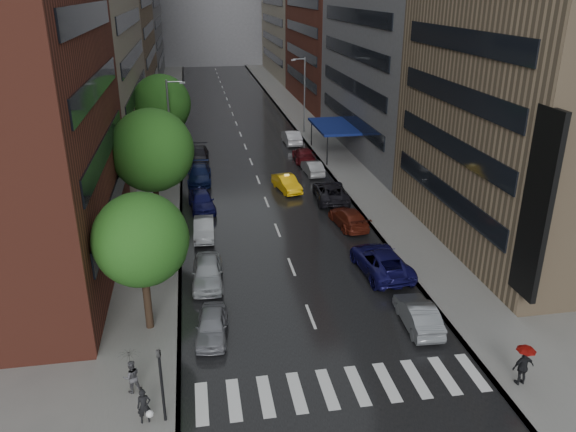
# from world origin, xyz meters

# --- Properties ---
(ground) EXTENTS (220.00, 220.00, 0.00)m
(ground) POSITION_xyz_m (0.00, 0.00, 0.00)
(ground) COLOR gray
(ground) RESTS_ON ground
(road) EXTENTS (14.00, 140.00, 0.01)m
(road) POSITION_xyz_m (0.00, 50.00, 0.01)
(road) COLOR black
(road) RESTS_ON ground
(sidewalk_left) EXTENTS (4.00, 140.00, 0.15)m
(sidewalk_left) POSITION_xyz_m (-9.00, 50.00, 0.07)
(sidewalk_left) COLOR gray
(sidewalk_left) RESTS_ON ground
(sidewalk_right) EXTENTS (4.00, 140.00, 0.15)m
(sidewalk_right) POSITION_xyz_m (9.00, 50.00, 0.07)
(sidewalk_right) COLOR gray
(sidewalk_right) RESTS_ON ground
(crosswalk) EXTENTS (13.15, 2.80, 0.01)m
(crosswalk) POSITION_xyz_m (0.20, -2.00, 0.01)
(crosswalk) COLOR silver
(crosswalk) RESTS_ON ground
(buildings_right) EXTENTS (8.05, 109.10, 36.00)m
(buildings_right) POSITION_xyz_m (15.00, 56.70, 15.03)
(buildings_right) COLOR #937A5B
(buildings_right) RESTS_ON ground
(tree_near) EXTENTS (4.75, 4.75, 7.58)m
(tree_near) POSITION_xyz_m (-8.60, 4.25, 5.18)
(tree_near) COLOR #382619
(tree_near) RESTS_ON ground
(tree_mid) EXTENTS (5.78, 5.78, 9.21)m
(tree_mid) POSITION_xyz_m (-8.60, 16.80, 6.31)
(tree_mid) COLOR #382619
(tree_mid) RESTS_ON ground
(tree_far) EXTENTS (5.70, 5.70, 9.08)m
(tree_far) POSITION_xyz_m (-8.60, 34.30, 6.21)
(tree_far) COLOR #382619
(tree_far) RESTS_ON ground
(taxi) EXTENTS (2.29, 4.41, 1.38)m
(taxi) POSITION_xyz_m (2.15, 24.55, 0.69)
(taxi) COLOR #FFB80D
(taxi) RESTS_ON ground
(parked_cars_left) EXTENTS (2.49, 36.35, 1.58)m
(parked_cars_left) POSITION_xyz_m (-5.40, 21.12, 0.75)
(parked_cars_left) COLOR gray
(parked_cars_left) RESTS_ON ground
(parked_cars_right) EXTENTS (3.00, 42.91, 1.60)m
(parked_cars_right) POSITION_xyz_m (5.40, 20.40, 0.75)
(parked_cars_right) COLOR slate
(parked_cars_right) RESTS_ON ground
(ped_bag_walker) EXTENTS (0.67, 0.49, 1.57)m
(ped_bag_walker) POSITION_xyz_m (-8.38, -2.87, 0.90)
(ped_bag_walker) COLOR black
(ped_bag_walker) RESTS_ON sidewalk_left
(ped_black_umbrella) EXTENTS (0.96, 0.98, 2.09)m
(ped_black_umbrella) POSITION_xyz_m (-9.05, -0.85, 1.40)
(ped_black_umbrella) COLOR #48474C
(ped_black_umbrella) RESTS_ON sidewalk_left
(ped_red_umbrella) EXTENTS (1.08, 0.82, 2.01)m
(ped_red_umbrella) POSITION_xyz_m (8.12, -3.27, 1.32)
(ped_red_umbrella) COLOR black
(ped_red_umbrella) RESTS_ON sidewalk_right
(traffic_light) EXTENTS (0.18, 0.15, 3.45)m
(traffic_light) POSITION_xyz_m (-7.60, -2.91, 2.23)
(traffic_light) COLOR black
(traffic_light) RESTS_ON sidewalk_left
(street_lamp_left) EXTENTS (1.74, 0.22, 9.00)m
(street_lamp_left) POSITION_xyz_m (-7.72, 30.00, 4.89)
(street_lamp_left) COLOR gray
(street_lamp_left) RESTS_ON sidewalk_left
(street_lamp_right) EXTENTS (1.74, 0.22, 9.00)m
(street_lamp_right) POSITION_xyz_m (7.72, 45.00, 4.89)
(street_lamp_right) COLOR gray
(street_lamp_right) RESTS_ON sidewalk_right
(awning) EXTENTS (4.00, 8.00, 3.12)m
(awning) POSITION_xyz_m (8.98, 35.00, 3.13)
(awning) COLOR navy
(awning) RESTS_ON sidewalk_right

